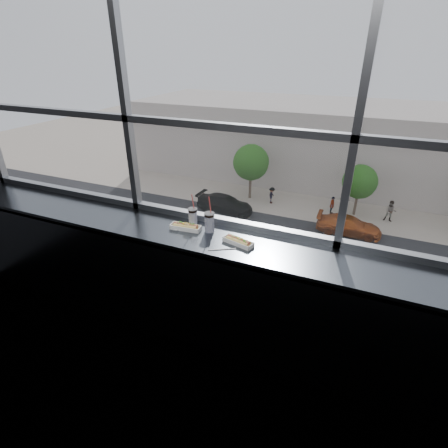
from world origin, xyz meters
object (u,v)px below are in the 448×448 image
at_px(car_near_b, 244,257).
at_px(pedestrian_c, 391,209).
at_px(car_near_c, 352,279).
at_px(hotdog_tray_left, 186,227).
at_px(soda_cup_left, 193,216).
at_px(car_far_a, 225,201).
at_px(tree_center, 360,182).
at_px(wrapper, 175,229).
at_px(tree_left, 251,162).
at_px(pedestrian_a, 272,194).
at_px(car_far_b, 349,223).
at_px(hotdog_tray_right, 238,241).
at_px(soda_cup_right, 209,221).
at_px(loose_straw, 222,249).
at_px(pedestrian_b, 332,204).
at_px(car_near_a, 142,232).

height_order(car_near_b, pedestrian_c, pedestrian_c).
height_order(car_near_b, car_near_c, car_near_c).
xyz_separation_m(hotdog_tray_left, soda_cup_left, (0.02, 0.11, 0.06)).
relative_size(car_far_a, tree_center, 1.30).
relative_size(car_near_b, car_near_c, 0.83).
xyz_separation_m(wrapper, pedestrian_c, (3.98, 28.04, -10.94)).
distance_m(soda_cup_left, tree_left, 30.72).
bearing_deg(pedestrian_a, car_far_b, -115.70).
bearing_deg(hotdog_tray_right, soda_cup_right, 175.57).
relative_size(soda_cup_right, loose_straw, 1.50).
bearing_deg(car_far_b, hotdog_tray_right, 178.17).
xyz_separation_m(hotdog_tray_right, wrapper, (-0.62, 0.01, -0.02)).
distance_m(pedestrian_a, tree_left, 3.59).
bearing_deg(car_near_c, wrapper, 175.01).
bearing_deg(hotdog_tray_right, pedestrian_b, 107.81).
height_order(soda_cup_left, wrapper, soda_cup_left).
xyz_separation_m(hotdog_tray_left, soda_cup_right, (0.22, 0.05, 0.07)).
distance_m(loose_straw, car_near_b, 20.61).
bearing_deg(pedestrian_a, hotdog_tray_left, -166.77).
height_order(hotdog_tray_left, wrapper, hotdog_tray_left).
xyz_separation_m(hotdog_tray_right, soda_cup_right, (-0.32, 0.11, 0.07)).
relative_size(soda_cup_left, wrapper, 3.80).
relative_size(soda_cup_left, pedestrian_c, 0.14).
xyz_separation_m(pedestrian_c, pedestrian_a, (-10.43, -0.18, -0.18)).
distance_m(car_near_b, pedestrian_c, 14.79).
bearing_deg(car_near_c, car_near_b, 91.50).
height_order(hotdog_tray_right, tree_left, hotdog_tray_right).
xyz_separation_m(car_far_b, tree_center, (0.16, 4.00, 2.12)).
height_order(car_far_a, car_near_c, car_near_c).
bearing_deg(pedestrian_c, pedestrian_a, -179.00).
distance_m(car_near_c, pedestrian_b, 11.55).
height_order(hotdog_tray_left, tree_center, hotdog_tray_left).
relative_size(hotdog_tray_left, pedestrian_b, 0.14).
xyz_separation_m(car_far_b, pedestrian_b, (-1.76, 3.24, 0.03)).
height_order(pedestrian_a, pedestrian_b, pedestrian_b).
distance_m(hotdog_tray_left, tree_center, 29.65).
distance_m(loose_straw, pedestrian_a, 30.92).
bearing_deg(loose_straw, pedestrian_a, 74.48).
xyz_separation_m(car_near_a, pedestrian_a, (6.73, 11.56, -0.20)).
relative_size(soda_cup_left, tree_center, 0.07).
distance_m(pedestrian_c, pedestrian_b, 4.81).
bearing_deg(car_near_a, tree_center, -47.20).
height_order(hotdog_tray_right, soda_cup_left, soda_cup_left).
distance_m(hotdog_tray_right, car_near_a, 23.99).
xyz_separation_m(hotdog_tray_right, car_far_a, (-10.45, 24.30, -11.06)).
height_order(hotdog_tray_right, pedestrian_a, hotdog_tray_right).
bearing_deg(tree_left, wrapper, -72.69).
bearing_deg(car_far_a, pedestrian_c, -71.82).
height_order(wrapper, pedestrian_c, wrapper).
distance_m(soda_cup_left, pedestrian_a, 30.59).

